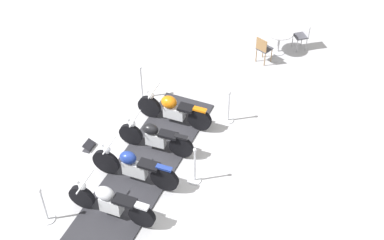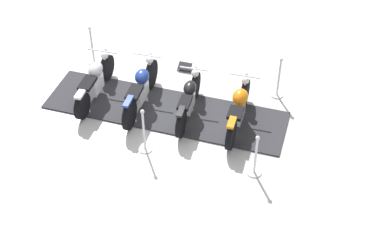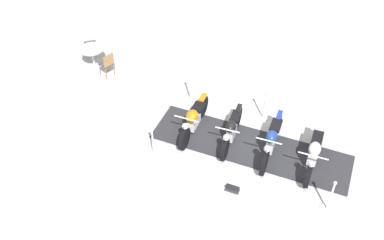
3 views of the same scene
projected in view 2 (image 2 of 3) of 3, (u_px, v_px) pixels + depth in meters
The scene contains 11 objects.
ground_plane at pixel (165, 111), 12.97m from camera, with size 80.00×80.00×0.00m, color #B2B2B7.
display_platform at pixel (165, 110), 12.96m from camera, with size 5.70×1.51×0.04m, color #28282D.
motorcycle_copper at pixel (239, 108), 12.29m from camera, with size 0.83×2.12×0.97m.
motorcycle_black at pixel (189, 99), 12.54m from camera, with size 0.73×2.03×0.94m.
motorcycle_navy at pixel (141, 88), 12.77m from camera, with size 0.82×2.24×1.04m.
motorcycle_chrome at pixel (95, 81), 13.04m from camera, with size 0.86×2.14×0.93m.
stanchion_left_front at pixel (255, 161), 11.27m from camera, with size 0.32×0.32×1.04m.
stanchion_right_front at pixel (278, 83), 13.15m from camera, with size 0.30×0.30×1.11m.
stanchion_right_rear at pixel (93, 51), 14.23m from camera, with size 0.34×0.34×1.07m.
stanchion_left_mid at pixel (144, 137), 11.77m from camera, with size 0.32×0.32×1.12m.
info_placard at pixel (185, 68), 14.14m from camera, with size 0.42×0.30×0.18m.
Camera 2 is at (-0.77, 9.82, 8.46)m, focal length 51.46 mm.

